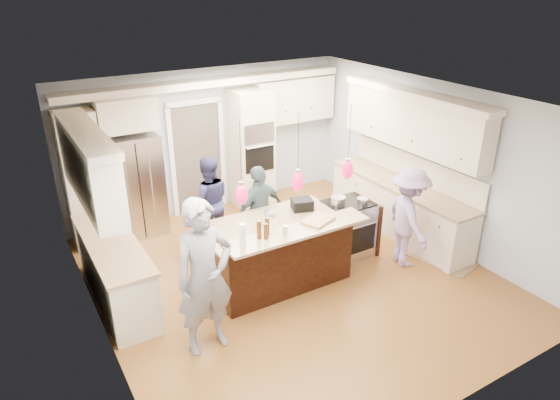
# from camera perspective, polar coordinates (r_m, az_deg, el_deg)

# --- Properties ---
(ground_plane) EXTENTS (6.00, 6.00, 0.00)m
(ground_plane) POSITION_cam_1_polar(r_m,az_deg,el_deg) (7.71, 1.35, -8.74)
(ground_plane) COLOR #9C682B
(ground_plane) RESTS_ON ground
(room_shell) EXTENTS (5.54, 6.04, 2.72)m
(room_shell) POSITION_cam_1_polar(r_m,az_deg,el_deg) (6.89, 1.50, 4.04)
(room_shell) COLOR #B2BCC6
(room_shell) RESTS_ON ground
(refrigerator) EXTENTS (0.90, 0.70, 1.80)m
(refrigerator) POSITION_cam_1_polar(r_m,az_deg,el_deg) (8.95, -16.27, 1.63)
(refrigerator) COLOR #B7B7BC
(refrigerator) RESTS_ON ground
(oven_column) EXTENTS (0.72, 0.69, 2.30)m
(oven_column) POSITION_cam_1_polar(r_m,az_deg,el_deg) (9.64, -3.26, 5.83)
(oven_column) COLOR beige
(oven_column) RESTS_ON ground
(back_upper_cabinets) EXTENTS (5.30, 0.61, 2.54)m
(back_upper_cabinets) POSITION_cam_1_polar(r_m,az_deg,el_deg) (9.01, -12.13, 7.45)
(back_upper_cabinets) COLOR beige
(back_upper_cabinets) RESTS_ON ground
(right_counter_run) EXTENTS (0.64, 3.10, 2.51)m
(right_counter_run) POSITION_cam_1_polar(r_m,az_deg,el_deg) (8.83, 13.93, 2.68)
(right_counter_run) COLOR beige
(right_counter_run) RESTS_ON ground
(left_cabinets) EXTENTS (0.64, 2.30, 2.51)m
(left_cabinets) POSITION_cam_1_polar(r_m,az_deg,el_deg) (7.07, -19.26, -3.60)
(left_cabinets) COLOR beige
(left_cabinets) RESTS_ON ground
(kitchen_island) EXTENTS (2.10, 1.46, 1.12)m
(kitchen_island) POSITION_cam_1_polar(r_m,az_deg,el_deg) (7.40, -0.54, -5.86)
(kitchen_island) COLOR black
(kitchen_island) RESTS_ON ground
(island_range) EXTENTS (0.82, 0.71, 0.92)m
(island_range) POSITION_cam_1_polar(r_m,az_deg,el_deg) (8.18, 7.74, -3.21)
(island_range) COLOR #B7B7BC
(island_range) RESTS_ON ground
(pendant_lights) EXTENTS (1.75, 0.15, 1.03)m
(pendant_lights) POSITION_cam_1_polar(r_m,az_deg,el_deg) (6.37, 2.04, 2.15)
(pendant_lights) COLOR black
(pendant_lights) RESTS_ON ground
(person_bar_end) EXTENTS (0.74, 0.51, 1.98)m
(person_bar_end) POSITION_cam_1_polar(r_m,az_deg,el_deg) (5.94, -8.60, -8.75)
(person_bar_end) COLOR slate
(person_bar_end) RESTS_ON ground
(person_far_left) EXTENTS (0.89, 0.77, 1.57)m
(person_far_left) POSITION_cam_1_polar(r_m,az_deg,el_deg) (8.33, -8.16, -0.17)
(person_far_left) COLOR #2A2B53
(person_far_left) RESTS_ON ground
(person_far_right) EXTENTS (0.96, 0.54, 1.54)m
(person_far_right) POSITION_cam_1_polar(r_m,az_deg,el_deg) (7.94, -2.32, -1.34)
(person_far_right) COLOR #465F62
(person_far_right) RESTS_ON ground
(person_range_side) EXTENTS (0.88, 1.17, 1.61)m
(person_range_side) POSITION_cam_1_polar(r_m,az_deg,el_deg) (7.91, 14.45, -1.93)
(person_range_side) COLOR #997DA8
(person_range_side) RESTS_ON ground
(floor_rug) EXTENTS (0.91, 1.16, 0.01)m
(floor_rug) POSITION_cam_1_polar(r_m,az_deg,el_deg) (8.58, 18.13, -6.31)
(floor_rug) COLOR #7E6244
(floor_rug) RESTS_ON ground
(water_bottle) EXTENTS (0.10, 0.10, 0.34)m
(water_bottle) POSITION_cam_1_polar(r_m,az_deg,el_deg) (6.14, -4.31, -4.13)
(water_bottle) COLOR silver
(water_bottle) RESTS_ON kitchen_island
(beer_bottle_a) EXTENTS (0.08, 0.08, 0.25)m
(beer_bottle_a) POSITION_cam_1_polar(r_m,az_deg,el_deg) (6.36, -2.41, -3.41)
(beer_bottle_a) COLOR #43220C
(beer_bottle_a) RESTS_ON kitchen_island
(beer_bottle_b) EXTENTS (0.06, 0.06, 0.22)m
(beer_bottle_b) POSITION_cam_1_polar(r_m,az_deg,el_deg) (6.36, -1.63, -3.59)
(beer_bottle_b) COLOR #43220C
(beer_bottle_b) RESTS_ON kitchen_island
(beer_bottle_c) EXTENTS (0.07, 0.07, 0.25)m
(beer_bottle_c) POSITION_cam_1_polar(r_m,az_deg,el_deg) (6.45, -1.48, -3.03)
(beer_bottle_c) COLOR #43220C
(beer_bottle_c) RESTS_ON kitchen_island
(drink_can) EXTENTS (0.07, 0.07, 0.12)m
(drink_can) POSITION_cam_1_polar(r_m,az_deg,el_deg) (6.49, 0.58, -3.43)
(drink_can) COLOR #B7B7BC
(drink_can) RESTS_ON kitchen_island
(cutting_board) EXTENTS (0.52, 0.44, 0.03)m
(cutting_board) POSITION_cam_1_polar(r_m,az_deg,el_deg) (6.87, 4.37, -2.29)
(cutting_board) COLOR tan
(cutting_board) RESTS_ON kitchen_island
(pot_large) EXTENTS (0.23, 0.23, 0.14)m
(pot_large) POSITION_cam_1_polar(r_m,az_deg,el_deg) (7.84, 6.65, -0.09)
(pot_large) COLOR #B7B7BC
(pot_large) RESTS_ON island_range
(pot_small) EXTENTS (0.18, 0.18, 0.09)m
(pot_small) POSITION_cam_1_polar(r_m,az_deg,el_deg) (7.95, 9.40, -0.08)
(pot_small) COLOR #B7B7BC
(pot_small) RESTS_ON island_range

